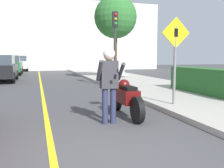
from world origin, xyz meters
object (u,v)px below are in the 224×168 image
parked_car_green (10,65)px  parked_car_white (19,63)px  street_tree (116,17)px  parked_car_black (0,68)px  motorcycle (126,97)px  person_biker (109,77)px  traffic_light (115,34)px  crossing_sign (175,52)px

parked_car_green → parked_car_white: 6.27m
street_tree → parked_car_black: size_ratio=1.31×
motorcycle → parked_car_green: bearing=104.5°
person_biker → parked_car_black: (-3.80, 11.52, -0.25)m
parked_car_black → parked_car_green: size_ratio=1.00×
person_biker → traffic_light: bearing=71.4°
parked_car_green → parked_car_black: bearing=-90.1°
crossing_sign → street_tree: bearing=83.0°
motorcycle → parked_car_black: size_ratio=0.54×
person_biker → parked_car_black: 12.14m
parked_car_white → parked_car_black: bearing=-91.7°
traffic_light → parked_car_black: size_ratio=0.87×
parked_car_black → parked_car_green: same height
parked_car_black → traffic_light: bearing=-39.4°
traffic_light → parked_car_black: (-6.01, 4.94, -1.84)m
motorcycle → parked_car_white: parked_car_white is taller
parked_car_black → parked_car_green: 6.21m
motorcycle → traffic_light: bearing=75.2°
person_biker → parked_car_green: (-3.79, 17.74, -0.25)m
person_biker → parked_car_black: bearing=108.2°
street_tree → parked_car_black: 8.09m
street_tree → crossing_sign: bearing=-97.0°
person_biker → traffic_light: 7.12m
crossing_sign → street_tree: (1.17, 9.56, 2.48)m
parked_car_black → parked_car_green: bearing=89.9°
traffic_light → parked_car_green: (-6.00, 11.16, -1.84)m
traffic_light → person_biker: bearing=-108.6°
traffic_light → street_tree: bearing=72.0°
crossing_sign → parked_car_white: crossing_sign is taller
traffic_light → parked_car_white: (-5.64, 17.41, -1.84)m
crossing_sign → parked_car_green: (-6.14, 16.69, -0.85)m
traffic_light → street_tree: 4.49m
motorcycle → crossing_sign: size_ratio=0.87×
motorcycle → person_biker: person_biker is taller
motorcycle → crossing_sign: bearing=13.5°
street_tree → motorcycle: bearing=-106.1°
crossing_sign → parked_car_black: 12.17m
parked_car_white → traffic_light: bearing=-72.0°
parked_car_green → street_tree: bearing=-44.3°
motorcycle → traffic_light: (1.57, 5.94, 2.19)m
crossing_sign → traffic_light: bearing=91.4°
parked_car_white → motorcycle: bearing=-80.1°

